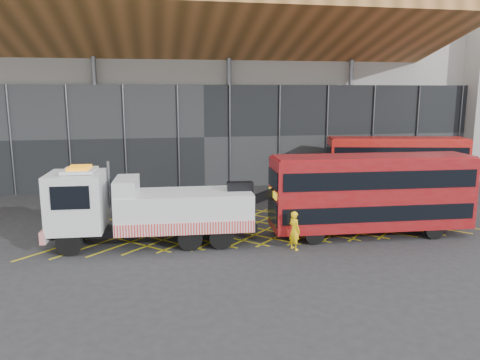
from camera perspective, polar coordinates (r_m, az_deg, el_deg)
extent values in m
plane|color=#28282A|center=(26.02, -5.93, -6.03)|extent=(120.00, 120.00, 0.00)
cube|color=gold|center=(26.11, -16.55, -6.36)|extent=(7.16, 7.16, 0.01)
cube|color=gold|center=(26.11, -16.55, -6.36)|extent=(7.16, 7.16, 0.01)
cube|color=gold|center=(25.98, -13.02, -6.27)|extent=(7.16, 7.16, 0.01)
cube|color=gold|center=(25.98, -13.02, -6.27)|extent=(7.16, 7.16, 0.01)
cube|color=gold|center=(25.95, -9.47, -6.16)|extent=(7.16, 7.16, 0.01)
cube|color=gold|center=(25.95, -9.47, -6.16)|extent=(7.16, 7.16, 0.01)
cube|color=gold|center=(26.02, -5.93, -6.02)|extent=(7.16, 7.16, 0.01)
cube|color=gold|center=(26.02, -5.93, -6.02)|extent=(7.16, 7.16, 0.01)
cube|color=gold|center=(26.19, -2.42, -5.86)|extent=(7.16, 7.16, 0.01)
cube|color=gold|center=(26.19, -2.42, -5.86)|extent=(7.16, 7.16, 0.01)
cube|color=gold|center=(26.45, 1.03, -5.68)|extent=(7.16, 7.16, 0.01)
cube|color=gold|center=(26.45, 1.03, -5.68)|extent=(7.16, 7.16, 0.01)
cube|color=gold|center=(26.80, 4.39, -5.49)|extent=(7.16, 7.16, 0.01)
cube|color=gold|center=(26.80, 4.39, -5.49)|extent=(7.16, 7.16, 0.01)
cube|color=gold|center=(27.25, 7.66, -5.29)|extent=(7.16, 7.16, 0.01)
cube|color=gold|center=(27.25, 7.66, -5.29)|extent=(7.16, 7.16, 0.01)
cube|color=gold|center=(27.78, 10.81, -5.07)|extent=(7.16, 7.16, 0.01)
cube|color=gold|center=(27.78, 10.81, -5.07)|extent=(7.16, 7.16, 0.01)
cube|color=gold|center=(28.39, 13.83, -4.85)|extent=(7.16, 7.16, 0.01)
cube|color=gold|center=(28.39, 13.83, -4.85)|extent=(7.16, 7.16, 0.01)
cube|color=gold|center=(29.07, 16.72, -4.63)|extent=(7.16, 7.16, 0.01)
cube|color=gold|center=(29.07, 16.72, -4.63)|extent=(7.16, 7.16, 0.01)
cube|color=gold|center=(29.83, 19.46, -4.41)|extent=(7.16, 7.16, 0.01)
cube|color=gold|center=(29.83, 19.46, -4.41)|extent=(7.16, 7.16, 0.01)
cube|color=#979792|center=(44.06, -5.59, 12.65)|extent=(55.00, 14.00, 18.00)
cube|color=black|center=(36.93, -4.45, 5.28)|extent=(55.00, 0.80, 8.00)
cube|color=brown|center=(33.16, -7.53, 17.60)|extent=(40.00, 11.93, 4.07)
cylinder|color=#595B60|center=(36.67, -17.04, 6.38)|extent=(0.36, 0.36, 10.00)
cylinder|color=#595B60|center=(36.91, -1.33, 6.87)|extent=(0.36, 0.36, 10.00)
cylinder|color=#595B60|center=(39.76, 13.15, 6.87)|extent=(0.36, 0.36, 10.00)
cube|color=black|center=(23.68, -10.35, -5.96)|extent=(10.19, 1.59, 0.37)
cube|color=white|center=(23.76, -19.27, -2.48)|extent=(2.70, 2.80, 2.78)
cube|color=black|center=(23.96, -22.39, -1.40)|extent=(0.17, 2.35, 1.18)
cube|color=red|center=(24.40, -22.15, -5.70)|extent=(0.41, 2.79, 0.59)
cube|color=orange|center=(23.41, -19.00, 1.43)|extent=(1.03, 1.33, 0.13)
cube|color=white|center=(23.38, -6.76, -3.50)|extent=(6.75, 3.01, 1.71)
cube|color=red|center=(22.23, -6.67, -5.96)|extent=(6.62, 0.40, 0.59)
cube|color=white|center=(23.24, -13.69, -0.71)|extent=(1.20, 2.62, 0.75)
cube|color=black|center=(23.35, 0.02, -0.88)|extent=(1.31, 0.60, 0.53)
cube|color=black|center=(23.62, 2.59, -2.08)|extent=(2.35, 0.49, 1.16)
cylinder|color=black|center=(23.18, -20.08, -7.23)|extent=(1.19, 0.43, 1.18)
cylinder|color=black|center=(25.28, -19.00, -5.69)|extent=(1.19, 0.43, 1.18)
cylinder|color=black|center=(22.70, -2.30, -6.94)|extent=(1.19, 0.43, 1.18)
cylinder|color=black|center=(24.84, -2.78, -5.39)|extent=(1.19, 0.43, 1.18)
cylinder|color=#595B60|center=(24.43, -15.67, -0.51)|extent=(0.15, 0.15, 2.35)
cube|color=maroon|center=(25.28, 15.73, -1.43)|extent=(10.53, 2.91, 3.68)
cube|color=black|center=(25.47, 15.63, -3.32)|extent=(10.11, 2.95, 0.81)
cube|color=black|center=(25.12, 15.82, 0.46)|extent=(10.11, 2.95, 0.90)
cube|color=black|center=(23.89, 4.01, -3.75)|extent=(0.16, 2.13, 1.23)
cube|color=black|center=(23.53, 4.06, 0.16)|extent=(0.16, 2.13, 0.90)
cube|color=yellow|center=(23.68, 4.01, -1.64)|extent=(0.14, 1.69, 0.33)
cube|color=maroon|center=(24.97, 15.94, 2.77)|extent=(10.31, 2.71, 0.11)
cylinder|color=black|center=(23.65, 9.08, -6.59)|extent=(1.00, 0.33, 0.99)
cylinder|color=black|center=(25.59, 7.71, -5.21)|extent=(1.00, 0.33, 0.99)
cylinder|color=black|center=(26.16, 22.58, -5.60)|extent=(1.00, 0.33, 0.99)
cylinder|color=black|center=(27.93, 20.41, -4.44)|extent=(1.00, 0.33, 0.99)
cube|color=#AD140F|center=(37.10, 18.49, 2.08)|extent=(10.37, 4.45, 3.56)
cube|color=black|center=(37.23, 18.41, 0.81)|extent=(9.98, 4.42, 0.78)
cube|color=black|center=(36.99, 18.56, 3.33)|extent=(9.98, 4.42, 0.87)
cube|color=black|center=(36.10, 10.68, 0.95)|extent=(0.50, 2.03, 1.19)
cube|color=black|center=(35.86, 10.77, 3.48)|extent=(0.50, 2.03, 0.87)
cube|color=yellow|center=(35.96, 10.72, 2.32)|extent=(0.41, 1.61, 0.32)
cube|color=#AD140F|center=(36.89, 18.66, 4.86)|extent=(10.13, 4.22, 0.11)
cylinder|color=black|center=(35.63, 13.83, -0.92)|extent=(0.99, 0.47, 0.95)
cylinder|color=black|center=(37.59, 13.19, -0.30)|extent=(0.99, 0.47, 0.95)
cylinder|color=black|center=(37.40, 23.09, -0.94)|extent=(0.99, 0.47, 0.95)
cylinder|color=black|center=(39.27, 22.02, -0.34)|extent=(0.99, 0.47, 0.95)
imported|color=yellow|center=(22.63, 6.65, -6.13)|extent=(0.68, 0.81, 1.89)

